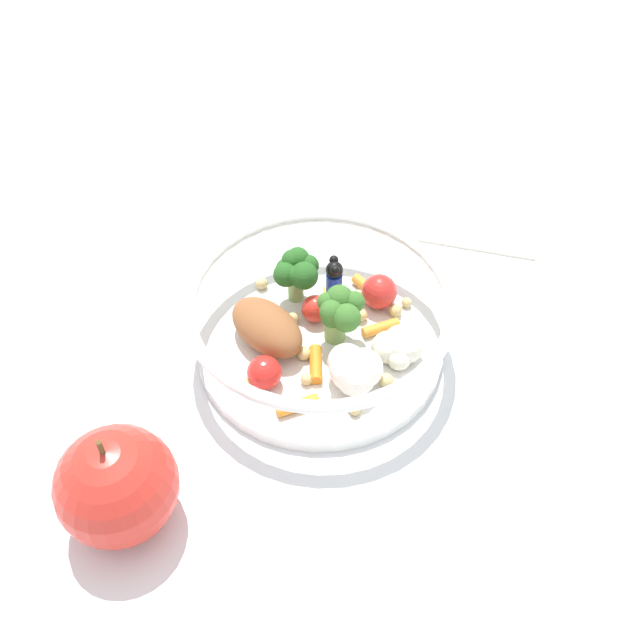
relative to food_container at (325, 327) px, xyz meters
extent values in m
plane|color=white|center=(0.01, 0.00, -0.03)|extent=(2.40, 2.40, 0.00)
cylinder|color=white|center=(0.00, 0.01, -0.03)|extent=(0.21, 0.21, 0.01)
torus|color=white|center=(0.00, 0.01, 0.03)|extent=(0.22, 0.22, 0.01)
ellipsoid|color=brown|center=(-0.02, 0.04, 0.00)|extent=(0.07, 0.08, 0.04)
cylinder|color=#8EB766|center=(0.04, 0.05, -0.01)|extent=(0.01, 0.01, 0.02)
sphere|color=#23561E|center=(0.05, 0.05, 0.02)|extent=(0.02, 0.02, 0.02)
sphere|color=#23561E|center=(0.04, 0.05, 0.02)|extent=(0.02, 0.02, 0.02)
sphere|color=#23561E|center=(0.04, 0.05, 0.01)|extent=(0.02, 0.02, 0.02)
sphere|color=#23561E|center=(0.03, 0.05, 0.01)|extent=(0.02, 0.02, 0.02)
sphere|color=#23561E|center=(0.03, 0.04, 0.02)|extent=(0.02, 0.02, 0.02)
sphere|color=#23561E|center=(0.03, 0.04, 0.02)|extent=(0.02, 0.02, 0.02)
sphere|color=#23561E|center=(0.05, 0.04, 0.02)|extent=(0.02, 0.02, 0.02)
cylinder|color=#7FAD5B|center=(0.01, -0.01, -0.01)|extent=(0.02, 0.02, 0.02)
sphere|color=#386B28|center=(0.02, -0.01, 0.01)|extent=(0.02, 0.02, 0.02)
sphere|color=#386B28|center=(0.02, 0.00, 0.02)|extent=(0.02, 0.02, 0.02)
sphere|color=#386B28|center=(0.01, 0.00, 0.02)|extent=(0.02, 0.02, 0.02)
sphere|color=#386B28|center=(0.00, 0.00, 0.01)|extent=(0.02, 0.02, 0.02)
sphere|color=#386B28|center=(0.00, -0.01, 0.02)|extent=(0.02, 0.02, 0.02)
sphere|color=#386B28|center=(0.00, -0.02, 0.02)|extent=(0.02, 0.02, 0.02)
sphere|color=#386B28|center=(0.01, -0.02, 0.01)|extent=(0.02, 0.02, 0.02)
sphere|color=#386B28|center=(0.02, -0.02, 0.02)|extent=(0.02, 0.02, 0.02)
sphere|color=silver|center=(0.02, -0.06, -0.01)|extent=(0.03, 0.03, 0.03)
sphere|color=silver|center=(0.01, -0.06, -0.01)|extent=(0.02, 0.02, 0.02)
sphere|color=silver|center=(0.01, -0.05, -0.01)|extent=(0.03, 0.03, 0.03)
sphere|color=silver|center=(0.01, -0.06, -0.01)|extent=(0.02, 0.02, 0.02)
sphere|color=silver|center=(0.00, -0.07, -0.01)|extent=(0.02, 0.02, 0.02)
sphere|color=silver|center=(0.01, -0.06, -0.01)|extent=(0.02, 0.02, 0.02)
sphere|color=silver|center=(0.01, -0.07, -0.01)|extent=(0.03, 0.03, 0.03)
sphere|color=white|center=(-0.02, -0.04, -0.01)|extent=(0.02, 0.02, 0.02)
sphere|color=white|center=(-0.03, -0.03, 0.00)|extent=(0.03, 0.03, 0.03)
sphere|color=white|center=(-0.03, -0.04, 0.00)|extent=(0.03, 0.03, 0.03)
sphere|color=white|center=(-0.04, -0.04, 0.00)|extent=(0.02, 0.02, 0.02)
sphere|color=white|center=(-0.04, -0.04, 0.00)|extent=(0.03, 0.03, 0.03)
sphere|color=white|center=(-0.03, -0.05, 0.00)|extent=(0.02, 0.02, 0.02)
sphere|color=white|center=(-0.03, -0.05, 0.00)|extent=(0.03, 0.03, 0.03)
cube|color=yellow|center=(0.06, 0.02, -0.02)|extent=(0.02, 0.02, 0.00)
cylinder|color=#1933B2|center=(0.06, 0.02, -0.01)|extent=(0.02, 0.02, 0.02)
sphere|color=black|center=(0.06, 0.02, 0.01)|extent=(0.02, 0.02, 0.02)
sphere|color=black|center=(0.05, 0.01, 0.02)|extent=(0.01, 0.01, 0.01)
sphere|color=black|center=(0.06, 0.02, 0.02)|extent=(0.01, 0.01, 0.01)
cylinder|color=orange|center=(0.07, 0.00, -0.02)|extent=(0.02, 0.03, 0.01)
cylinder|color=orange|center=(-0.07, -0.01, -0.02)|extent=(0.03, 0.03, 0.01)
cylinder|color=orange|center=(0.03, -0.04, -0.02)|extent=(0.03, 0.03, 0.01)
cylinder|color=orange|center=(-0.03, -0.01, -0.02)|extent=(0.04, 0.02, 0.01)
sphere|color=red|center=(0.02, 0.02, -0.01)|extent=(0.02, 0.02, 0.02)
sphere|color=red|center=(-0.06, 0.02, -0.01)|extent=(0.03, 0.03, 0.03)
sphere|color=red|center=(0.06, -0.02, 0.00)|extent=(0.03, 0.03, 0.03)
sphere|color=#D1B775|center=(0.06, -0.01, -0.02)|extent=(0.01, 0.01, 0.01)
sphere|color=tan|center=(0.06, -0.04, -0.01)|extent=(0.01, 0.01, 0.01)
sphere|color=#D1B775|center=(0.03, 0.08, -0.01)|extent=(0.01, 0.01, 0.01)
sphere|color=#D1B775|center=(0.04, -0.02, -0.01)|extent=(0.01, 0.01, 0.01)
sphere|color=#D1B775|center=(-0.02, 0.01, -0.01)|extent=(0.01, 0.01, 0.01)
sphere|color=tan|center=(0.01, 0.03, -0.02)|extent=(0.01, 0.01, 0.01)
sphere|color=#D1B775|center=(-0.02, -0.06, -0.01)|extent=(0.01, 0.01, 0.01)
sphere|color=#D1B775|center=(-0.04, 0.00, -0.02)|extent=(0.01, 0.01, 0.01)
sphere|color=tan|center=(-0.06, -0.05, -0.02)|extent=(0.01, 0.01, 0.01)
sphere|color=tan|center=(0.04, -0.01, -0.02)|extent=(0.01, 0.01, 0.01)
sphere|color=#D1B775|center=(-0.07, 0.04, -0.01)|extent=(0.01, 0.01, 0.01)
sphere|color=#D1B775|center=(0.07, -0.05, -0.02)|extent=(0.01, 0.01, 0.01)
sphere|color=red|center=(-0.20, 0.06, 0.01)|extent=(0.08, 0.08, 0.08)
cylinder|color=brown|center=(-0.20, 0.06, 0.06)|extent=(0.00, 0.00, 0.01)
cube|color=silver|center=(0.23, -0.06, -0.03)|extent=(0.13, 0.16, 0.01)
camera|label=1|loc=(-0.34, -0.16, 0.42)|focal=38.50mm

